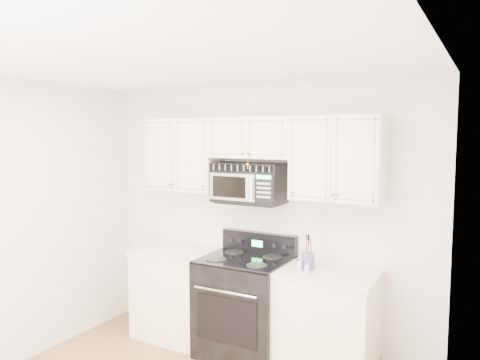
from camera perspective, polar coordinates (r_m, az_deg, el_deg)
The scene contains 9 objects.
room at distance 3.26m, azimuth -11.21°, elevation -8.79°, with size 3.51×3.51×2.61m.
base_cabinet_left at distance 5.07m, azimuth -7.40°, elevation -13.83°, with size 0.86×0.65×0.92m.
base_cabinet_right at distance 4.38m, azimuth 10.57°, elevation -17.07°, with size 0.86×0.65×0.92m.
range at distance 4.63m, azimuth 0.62°, elevation -14.93°, with size 0.80×0.73×1.13m.
upper_cabinets at distance 4.49m, azimuth 1.75°, elevation 3.37°, with size 2.44×0.37×0.75m.
microwave at distance 4.52m, azimuth 1.10°, elevation -0.31°, with size 0.69×0.40×0.38m.
utensil_crock at distance 4.23m, azimuth 8.30°, elevation -9.63°, with size 0.11×0.11×0.31m.
shaker_salt at distance 4.18m, azimuth 7.27°, elevation -10.22°, with size 0.04×0.04×0.10m.
shaker_pepper at distance 4.10m, azimuth 8.16°, elevation -10.57°, with size 0.04×0.04×0.10m.
Camera 1 is at (2.04, -2.41, 2.10)m, focal length 35.00 mm.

